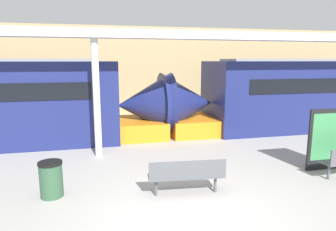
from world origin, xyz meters
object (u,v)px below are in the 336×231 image
(bench_near, at_px, (187,174))
(poster_board, at_px, (326,139))
(support_column_near, at_px, (97,99))
(train_left, at_px, (324,95))
(trash_bin, at_px, (51,179))

(bench_near, height_order, poster_board, poster_board)
(bench_near, distance_m, support_column_near, 4.25)
(train_left, xyz_separation_m, support_column_near, (-10.64, -2.41, 0.39))
(trash_bin, height_order, support_column_near, support_column_near)
(support_column_near, bearing_deg, bench_near, -60.07)
(train_left, xyz_separation_m, bench_near, (-8.63, -5.90, -0.99))
(bench_near, xyz_separation_m, support_column_near, (-2.01, 3.49, 1.38))
(trash_bin, xyz_separation_m, poster_board, (7.48, 0.10, 0.48))
(bench_near, height_order, trash_bin, bench_near)
(support_column_near, bearing_deg, trash_bin, -110.90)
(trash_bin, height_order, poster_board, poster_board)
(train_left, distance_m, support_column_near, 10.91)
(poster_board, bearing_deg, support_column_near, 156.87)
(train_left, height_order, bench_near, train_left)
(poster_board, distance_m, support_column_near, 7.03)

